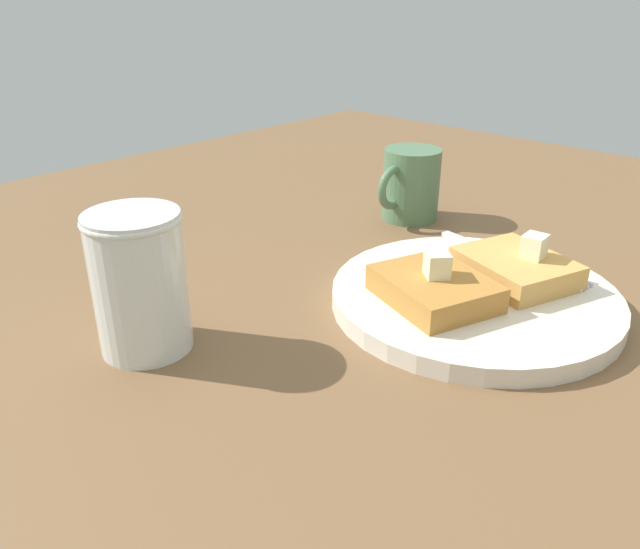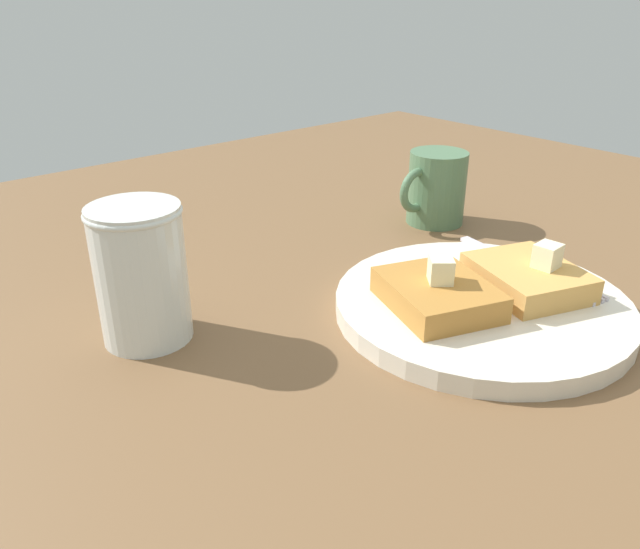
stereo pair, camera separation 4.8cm
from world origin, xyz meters
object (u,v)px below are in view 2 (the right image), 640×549
coffee_mug (435,188)px  plate (481,305)px  fork (534,271)px  syrup_jar (142,279)px

coffee_mug → plate: bearing=50.2°
plate → fork: 7.52cm
fork → syrup_jar: (30.03, -14.88, 3.16)cm
syrup_jar → plate: bearing=146.8°
coffee_mug → syrup_jar: bearing=3.4°
syrup_jar → coffee_mug: 36.70cm
fork → coffee_mug: coffee_mug is taller
fork → coffee_mug: (-6.60, -17.02, 2.34)cm
fork → coffee_mug: bearing=-111.2°
fork → syrup_jar: 33.66cm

